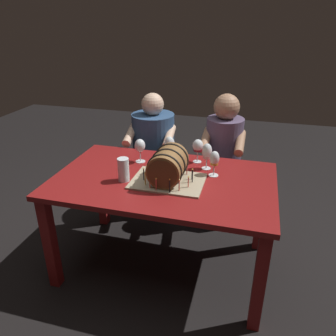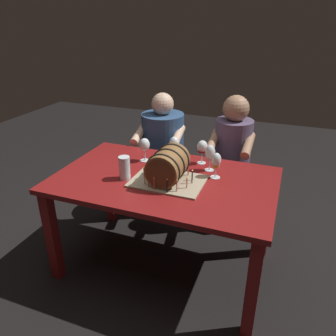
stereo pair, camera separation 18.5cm
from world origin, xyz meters
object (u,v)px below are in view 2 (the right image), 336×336
(wine_glass_amber, at_px, (216,161))
(wine_glass_red, at_px, (202,148))
(dining_table, at_px, (164,191))
(wine_glass_white, at_px, (174,145))
(wine_glass_empty, at_px, (145,145))
(beer_pint, at_px, (125,168))
(person_seated_right, at_px, (231,168))
(barrel_cake, at_px, (168,167))
(person_seated_left, at_px, (163,157))
(wine_glass_rose, at_px, (210,154))

(wine_glass_amber, xyz_separation_m, wine_glass_red, (-0.15, 0.20, 0.00))
(dining_table, relative_size, wine_glass_white, 7.75)
(wine_glass_empty, relative_size, beer_pint, 1.13)
(wine_glass_amber, height_order, person_seated_right, person_seated_right)
(dining_table, relative_size, wine_glass_red, 8.29)
(barrel_cake, relative_size, wine_glass_empty, 2.64)
(wine_glass_white, xyz_separation_m, person_seated_right, (0.35, 0.47, -0.33))
(barrel_cake, xyz_separation_m, beer_pint, (-0.28, -0.06, -0.03))
(dining_table, height_order, wine_glass_empty, wine_glass_empty)
(wine_glass_empty, height_order, person_seated_left, person_seated_left)
(dining_table, distance_m, person_seated_left, 0.83)
(beer_pint, distance_m, person_seated_right, 1.06)
(beer_pint, bearing_deg, person_seated_right, 57.15)
(wine_glass_red, bearing_deg, wine_glass_white, -172.01)
(dining_table, bearing_deg, wine_glass_red, 62.76)
(wine_glass_amber, xyz_separation_m, person_seated_left, (-0.63, 0.63, -0.31))
(wine_glass_rose, bearing_deg, person_seated_left, 136.43)
(dining_table, bearing_deg, person_seated_right, 67.57)
(barrel_cake, relative_size, wine_glass_white, 2.47)
(wine_glass_white, xyz_separation_m, beer_pint, (-0.20, -0.40, -0.05))
(wine_glass_white, bearing_deg, wine_glass_amber, -25.33)
(barrel_cake, bearing_deg, wine_glass_amber, 32.19)
(beer_pint, xyz_separation_m, person_seated_left, (-0.07, 0.86, -0.27))
(dining_table, height_order, wine_glass_rose, wine_glass_rose)
(wine_glass_white, bearing_deg, person_seated_right, 52.89)
(dining_table, bearing_deg, person_seated_left, 112.40)
(wine_glass_amber, bearing_deg, person_seated_right, 90.11)
(wine_glass_amber, bearing_deg, wine_glass_empty, 170.84)
(wine_glass_empty, distance_m, wine_glass_amber, 0.56)
(wine_glass_red, xyz_separation_m, beer_pint, (-0.41, -0.42, -0.05))
(dining_table, xyz_separation_m, person_seated_left, (-0.31, 0.76, -0.09))
(dining_table, bearing_deg, beer_pint, -157.53)
(wine_glass_empty, bearing_deg, person_seated_left, 97.68)
(wine_glass_amber, bearing_deg, wine_glass_red, 127.13)
(dining_table, relative_size, barrel_cake, 3.14)
(dining_table, distance_m, person_seated_right, 0.83)
(wine_glass_amber, bearing_deg, beer_pint, -157.73)
(person_seated_right, bearing_deg, wine_glass_red, -108.63)
(wine_glass_red, height_order, person_seated_right, person_seated_right)
(dining_table, xyz_separation_m, wine_glass_rose, (0.25, 0.23, 0.22))
(beer_pint, bearing_deg, barrel_cake, 11.21)
(wine_glass_red, distance_m, person_seated_right, 0.57)
(beer_pint, bearing_deg, person_seated_left, 94.78)
(dining_table, bearing_deg, barrel_cake, -45.81)
(wine_glass_white, height_order, person_seated_right, person_seated_right)
(wine_glass_red, height_order, beer_pint, wine_glass_red)
(dining_table, distance_m, wine_glass_empty, 0.39)
(wine_glass_empty, distance_m, wine_glass_white, 0.22)
(dining_table, bearing_deg, wine_glass_empty, 137.85)
(wine_glass_amber, xyz_separation_m, wine_glass_rose, (-0.07, 0.10, 0.01))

